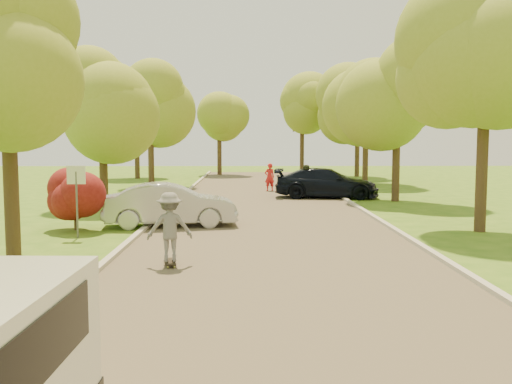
{
  "coord_description": "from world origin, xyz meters",
  "views": [
    {
      "loc": [
        -0.68,
        -13.05,
        2.97
      ],
      "look_at": [
        -0.41,
        4.86,
        1.3
      ],
      "focal_mm": 40.0,
      "sensor_mm": 36.0,
      "label": 1
    }
  ],
  "objects": [
    {
      "name": "tree_l_mida",
      "position": [
        -6.3,
        1.0,
        5.17
      ],
      "size": [
        4.71,
        4.6,
        7.39
      ],
      "color": "#382619",
      "rests_on": "ground"
    },
    {
      "name": "skateboarder",
      "position": [
        -2.5,
        0.15,
        0.92
      ],
      "size": [
        1.15,
        0.8,
        1.63
      ],
      "primitive_type": "imported",
      "rotation": [
        0.0,
        0.0,
        3.34
      ],
      "color": "slate",
      "rests_on": "longboard"
    },
    {
      "name": "tree_r_midb",
      "position": [
        6.6,
        14.0,
        4.88
      ],
      "size": [
        4.51,
        4.4,
        7.01
      ],
      "color": "#382619",
      "rests_on": "ground"
    },
    {
      "name": "tree_l_midb",
      "position": [
        -6.81,
        12.0,
        4.59
      ],
      "size": [
        4.3,
        4.2,
        6.62
      ],
      "color": "#382619",
      "rests_on": "ground"
    },
    {
      "name": "tree_r_far",
      "position": [
        7.23,
        24.0,
        5.83
      ],
      "size": [
        5.33,
        5.2,
        8.34
      ],
      "color": "#382619",
      "rests_on": "ground"
    },
    {
      "name": "tree_bg_d",
      "position": [
        4.22,
        36.0,
        5.31
      ],
      "size": [
        5.12,
        5.0,
        7.72
      ],
      "color": "#382619",
      "rests_on": "ground"
    },
    {
      "name": "tree_r_mida",
      "position": [
        7.02,
        5.0,
        5.54
      ],
      "size": [
        5.13,
        5.0,
        7.95
      ],
      "color": "#382619",
      "rests_on": "ground"
    },
    {
      "name": "tree_bg_c",
      "position": [
        -2.79,
        34.0,
        5.02
      ],
      "size": [
        4.92,
        4.8,
        7.33
      ],
      "color": "#382619",
      "rests_on": "ground"
    },
    {
      "name": "curb_right",
      "position": [
        4.05,
        8.0,
        0.06
      ],
      "size": [
        0.18,
        60.0,
        0.12
      ],
      "primitive_type": "cube",
      "color": "#B2AD9E",
      "rests_on": "ground"
    },
    {
      "name": "longboard",
      "position": [
        -2.5,
        0.15,
        0.09
      ],
      "size": [
        0.39,
        0.86,
        0.1
      ],
      "rotation": [
        0.0,
        0.0,
        3.34
      ],
      "color": "black",
      "rests_on": "ground"
    },
    {
      "name": "road",
      "position": [
        0.0,
        8.0,
        0.01
      ],
      "size": [
        8.0,
        60.0,
        0.01
      ],
      "primitive_type": "cube",
      "color": "#4C4438",
      "rests_on": "ground"
    },
    {
      "name": "ground",
      "position": [
        0.0,
        0.0,
        0.0
      ],
      "size": [
        100.0,
        100.0,
        0.0
      ],
      "primitive_type": "plane",
      "color": "#376618",
      "rests_on": "ground"
    },
    {
      "name": "tree_l_far",
      "position": [
        -6.39,
        22.0,
        5.47
      ],
      "size": [
        4.92,
        4.8,
        7.79
      ],
      "color": "#382619",
      "rests_on": "ground"
    },
    {
      "name": "person_olive",
      "position": [
        2.2,
        15.23,
        0.85
      ],
      "size": [
        1.04,
        1.0,
        1.69
      ],
      "primitive_type": "imported",
      "rotation": [
        0.0,
        0.0,
        3.77
      ],
      "color": "#2C341F",
      "rests_on": "ground"
    },
    {
      "name": "curb_left",
      "position": [
        -4.05,
        8.0,
        0.06
      ],
      "size": [
        0.18,
        60.0,
        0.12
      ],
      "primitive_type": "cube",
      "color": "#B2AD9E",
      "rests_on": "ground"
    },
    {
      "name": "silver_sedan",
      "position": [
        -3.3,
        6.22,
        0.74
      ],
      "size": [
        4.64,
        2.1,
        1.48
      ],
      "primitive_type": "imported",
      "rotation": [
        0.0,
        0.0,
        1.69
      ],
      "color": "#AAAAAF",
      "rests_on": "ground"
    },
    {
      "name": "tree_bg_a",
      "position": [
        -8.78,
        30.0,
        5.31
      ],
      "size": [
        5.12,
        5.0,
        7.72
      ],
      "color": "#382619",
      "rests_on": "ground"
    },
    {
      "name": "red_shrub",
      "position": [
        -6.3,
        5.5,
        1.1
      ],
      "size": [
        1.7,
        1.7,
        1.95
      ],
      "color": "#382619",
      "rests_on": "ground"
    },
    {
      "name": "tree_bg_b",
      "position": [
        8.22,
        32.0,
        5.54
      ],
      "size": [
        5.12,
        5.0,
        7.95
      ],
      "color": "#382619",
      "rests_on": "ground"
    },
    {
      "name": "person_striped",
      "position": [
        0.58,
        19.44,
        0.79
      ],
      "size": [
        0.66,
        0.52,
        1.59
      ],
      "primitive_type": "imported",
      "rotation": [
        0.0,
        0.0,
        3.41
      ],
      "color": "red",
      "rests_on": "ground"
    },
    {
      "name": "street_sign",
      "position": [
        -5.8,
        4.0,
        1.56
      ],
      "size": [
        0.55,
        0.06,
        2.17
      ],
      "color": "#59595E",
      "rests_on": "ground"
    },
    {
      "name": "dark_sedan",
      "position": [
        3.3,
        15.53,
        0.75
      ],
      "size": [
        5.42,
        2.78,
        1.51
      ],
      "primitive_type": "imported",
      "rotation": [
        0.0,
        0.0,
        1.44
      ],
      "color": "black",
      "rests_on": "ground"
    }
  ]
}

